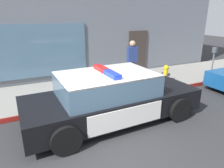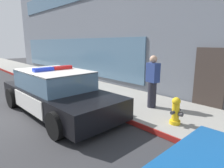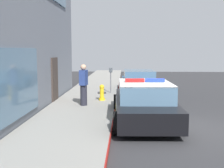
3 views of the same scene
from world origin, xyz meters
TOP-DOWN VIEW (x-y plane):
  - ground at (0.00, 0.00)m, footprint 48.00×48.00m
  - sidewalk at (0.00, 3.78)m, footprint 48.00×2.78m
  - curb_red_paint at (0.00, 2.37)m, footprint 28.80×0.04m
  - police_cruiser at (1.15, 1.33)m, footprint 4.88×2.21m
  - fire_hydrant at (4.44, 3.03)m, footprint 0.34×0.39m
  - pedestrian_on_sidewalk at (3.19, 3.69)m, footprint 0.44×0.33m
  - parking_meter at (6.78, 2.74)m, footprint 0.12×0.18m

SIDE VIEW (x-z plane):
  - ground at x=0.00m, z-range 0.00..0.00m
  - sidewalk at x=0.00m, z-range 0.00..0.15m
  - curb_red_paint at x=0.00m, z-range 0.01..0.14m
  - fire_hydrant at x=4.44m, z-range 0.14..0.86m
  - police_cruiser at x=1.15m, z-range -0.07..1.43m
  - pedestrian_on_sidewalk at x=3.19m, z-range 0.16..1.87m
  - parking_meter at x=6.78m, z-range 0.41..1.75m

